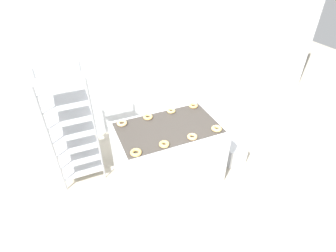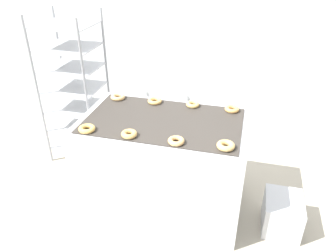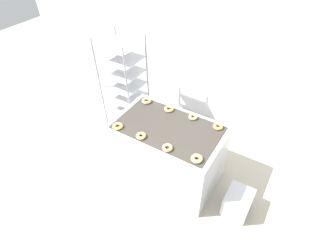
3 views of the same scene
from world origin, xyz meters
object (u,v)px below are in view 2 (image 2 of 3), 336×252
(glaze_bin, at_px, (282,214))
(donut_near_midright, at_px, (176,141))
(donut_near_right, at_px, (226,146))
(donut_far_right, at_px, (232,109))
(fryer_machine, at_px, (164,163))
(donut_far_midleft, at_px, (155,101))
(donut_near_midleft, at_px, (129,134))
(donut_far_midright, at_px, (193,104))
(baking_rack_cart, at_px, (75,88))
(donut_far_left, at_px, (118,97))
(donut_near_left, at_px, (87,129))

(glaze_bin, distance_m, donut_near_midright, 1.19)
(donut_near_right, bearing_deg, donut_far_right, 90.66)
(fryer_machine, height_order, donut_near_midright, donut_near_midright)
(donut_far_midleft, distance_m, donut_far_right, 0.70)
(fryer_machine, distance_m, donut_near_right, 0.78)
(donut_near_midright, relative_size, donut_near_right, 0.94)
(glaze_bin, height_order, donut_near_midleft, donut_near_midleft)
(donut_near_midright, xyz_separation_m, donut_far_midright, (0.00, 0.64, -0.00))
(baking_rack_cart, xyz_separation_m, donut_near_right, (1.69, -0.87, 0.09))
(baking_rack_cart, bearing_deg, donut_far_midleft, -15.53)
(donut_far_left, bearing_deg, fryer_machine, -29.61)
(donut_near_midright, distance_m, donut_near_right, 0.36)
(baking_rack_cart, relative_size, donut_near_right, 12.12)
(donut_near_midright, height_order, donut_near_right, donut_near_right)
(donut_far_midright, height_order, donut_far_right, same)
(donut_near_midleft, xyz_separation_m, donut_far_midleft, (0.02, 0.62, -0.00))
(glaze_bin, bearing_deg, donut_far_midleft, 163.24)
(baking_rack_cart, distance_m, donut_near_left, 1.09)
(donut_near_left, distance_m, donut_near_midright, 0.72)
(baking_rack_cart, bearing_deg, donut_far_midright, -10.86)
(donut_near_left, relative_size, donut_near_midleft, 1.06)
(fryer_machine, bearing_deg, donut_far_left, 150.39)
(glaze_bin, bearing_deg, donut_far_right, 144.23)
(donut_near_midright, relative_size, donut_far_right, 0.99)
(baking_rack_cart, distance_m, donut_far_midleft, 1.02)
(glaze_bin, xyz_separation_m, donut_far_left, (-1.60, 0.37, 0.75))
(donut_near_right, height_order, donut_far_left, donut_near_right)
(donut_near_left, distance_m, donut_far_right, 1.25)
(donut_near_midleft, relative_size, donut_near_midright, 0.99)
(baking_rack_cart, bearing_deg, fryer_machine, -26.72)
(donut_near_left, height_order, donut_near_right, donut_near_right)
(donut_far_midleft, bearing_deg, donut_near_midright, -60.77)
(donut_near_left, height_order, donut_near_midleft, donut_near_midleft)
(donut_near_left, xyz_separation_m, donut_far_midright, (0.72, 0.64, -0.00))
(donut_near_left, xyz_separation_m, donut_far_left, (0.01, 0.62, 0.00))
(donut_far_midleft, xyz_separation_m, donut_far_midright, (0.35, 0.02, 0.00))
(donut_near_midright, xyz_separation_m, donut_far_left, (-0.71, 0.62, 0.00))
(donut_far_midleft, bearing_deg, glaze_bin, -16.76)
(donut_near_midleft, height_order, donut_far_midright, donut_near_midleft)
(donut_near_right, bearing_deg, glaze_bin, 23.93)
(donut_near_right, xyz_separation_m, donut_far_right, (-0.01, 0.61, -0.00))
(donut_far_midleft, bearing_deg, baking_rack_cart, 164.47)
(donut_far_midleft, height_order, donut_far_midright, same)
(donut_near_left, relative_size, donut_far_right, 1.04)
(donut_near_left, relative_size, donut_far_midright, 1.09)
(donut_far_midleft, bearing_deg, fryer_machine, -61.32)
(fryer_machine, distance_m, donut_near_midleft, 0.59)
(donut_near_midleft, height_order, donut_near_right, donut_near_right)
(donut_far_right, bearing_deg, donut_near_left, -149.40)
(glaze_bin, distance_m, donut_far_midleft, 1.49)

